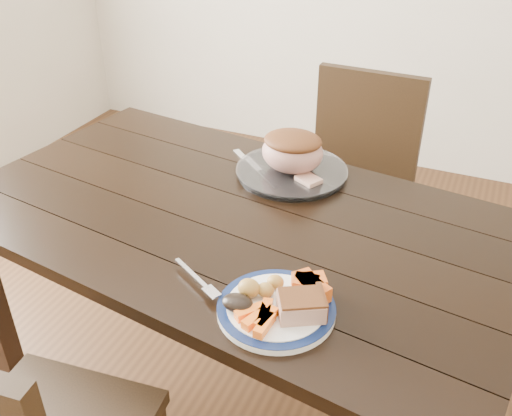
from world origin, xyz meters
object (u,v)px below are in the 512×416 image
at_px(pork_slice, 301,306).
at_px(fork, 199,281).
at_px(dinner_plate, 276,309).
at_px(roast_joint, 292,152).
at_px(serving_platter, 292,172).
at_px(dining_table, 234,240).
at_px(chair_far, 355,180).
at_px(carving_knife, 263,177).

height_order(pork_slice, fork, pork_slice).
bearing_deg(dinner_plate, fork, 178.19).
bearing_deg(roast_joint, pork_slice, -67.62).
bearing_deg(pork_slice, serving_platter, 112.38).
distance_m(dinner_plate, fork, 0.20).
bearing_deg(dining_table, roast_joint, 76.10).
bearing_deg(dinner_plate, roast_joint, 107.71).
relative_size(chair_far, roast_joint, 4.80).
xyz_separation_m(fork, roast_joint, (0.00, 0.61, 0.06)).
height_order(chair_far, fork, chair_far).
height_order(dinner_plate, pork_slice, pork_slice).
relative_size(dining_table, serving_platter, 4.97).
xyz_separation_m(fork, carving_knife, (-0.07, 0.55, -0.01)).
bearing_deg(chair_far, dining_table, 78.83).
height_order(dining_table, serving_platter, serving_platter).
distance_m(chair_far, pork_slice, 1.12).
xyz_separation_m(pork_slice, fork, (-0.26, 0.01, -0.02)).
bearing_deg(serving_platter, fork, -90.10).
bearing_deg(carving_knife, dinner_plate, -22.85).
xyz_separation_m(chair_far, dinner_plate, (0.09, -1.07, 0.23)).
bearing_deg(fork, pork_slice, 26.76).
relative_size(dining_table, roast_joint, 8.82).
bearing_deg(dining_table, serving_platter, 76.10).
bearing_deg(roast_joint, chair_far, 77.30).
distance_m(fork, roast_joint, 0.61).
distance_m(dinner_plate, serving_platter, 0.64).
bearing_deg(dinner_plate, chair_far, 94.98).
bearing_deg(roast_joint, dining_table, -103.90).
relative_size(pork_slice, fork, 0.60).
height_order(serving_platter, roast_joint, roast_joint).
height_order(dining_table, carving_knife, carving_knife).
bearing_deg(dinner_plate, dining_table, 128.87).
distance_m(serving_platter, fork, 0.61).
distance_m(serving_platter, carving_knife, 0.09).
bearing_deg(pork_slice, dinner_plate, 175.24).
distance_m(chair_far, carving_knife, 0.59).
relative_size(pork_slice, carving_knife, 0.38).
distance_m(dining_table, roast_joint, 0.34).
distance_m(chair_far, dinner_plate, 1.10).
height_order(pork_slice, carving_knife, pork_slice).
relative_size(serving_platter, carving_knife, 1.35).
distance_m(chair_far, serving_platter, 0.52).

